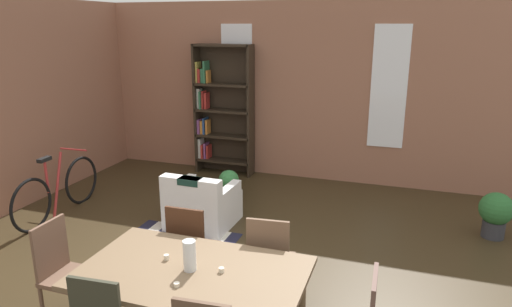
# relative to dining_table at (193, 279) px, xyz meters

# --- Properties ---
(back_wall_brick) EXTENTS (8.24, 0.12, 2.95)m
(back_wall_brick) POSITION_rel_dining_table_xyz_m (-0.10, 4.65, 0.81)
(back_wall_brick) COLOR #9C654E
(back_wall_brick) RESTS_ON ground
(window_pane_0) EXTENTS (0.55, 0.02, 1.91)m
(window_pane_0) POSITION_rel_dining_table_xyz_m (-1.36, 4.58, 0.96)
(window_pane_0) COLOR white
(window_pane_1) EXTENTS (0.55, 0.02, 1.91)m
(window_pane_1) POSITION_rel_dining_table_xyz_m (1.17, 4.58, 0.96)
(window_pane_1) COLOR white
(dining_table) EXTENTS (1.75, 1.04, 0.74)m
(dining_table) POSITION_rel_dining_table_xyz_m (0.00, 0.00, 0.00)
(dining_table) COLOR brown
(dining_table) RESTS_ON ground
(vase_on_table) EXTENTS (0.10, 0.10, 0.25)m
(vase_on_table) POSITION_rel_dining_table_xyz_m (-0.02, 0.00, 0.20)
(vase_on_table) COLOR silver
(vase_on_table) RESTS_ON dining_table
(tealight_candle_0) EXTENTS (0.04, 0.04, 0.03)m
(tealight_candle_0) POSITION_rel_dining_table_xyz_m (-0.01, -0.24, 0.09)
(tealight_candle_0) COLOR silver
(tealight_candle_0) RESTS_ON dining_table
(tealight_candle_1) EXTENTS (0.04, 0.04, 0.04)m
(tealight_candle_1) POSITION_rel_dining_table_xyz_m (-0.27, 0.08, 0.10)
(tealight_candle_1) COLOR silver
(tealight_candle_1) RESTS_ON dining_table
(tealight_candle_2) EXTENTS (0.04, 0.04, 0.04)m
(tealight_candle_2) POSITION_rel_dining_table_xyz_m (0.22, 0.05, 0.10)
(tealight_candle_2) COLOR silver
(tealight_candle_2) RESTS_ON dining_table
(dining_chair_far_left) EXTENTS (0.41, 0.41, 0.95)m
(dining_chair_far_left) POSITION_rel_dining_table_xyz_m (-0.39, 0.75, -0.15)
(dining_chair_far_left) COLOR #402415
(dining_chair_far_left) RESTS_ON ground
(dining_chair_far_right) EXTENTS (0.44, 0.44, 0.95)m
(dining_chair_far_right) POSITION_rel_dining_table_xyz_m (0.40, 0.75, -0.15)
(dining_chair_far_right) COLOR brown
(dining_chair_far_right) RESTS_ON ground
(dining_chair_head_left) EXTENTS (0.40, 0.40, 0.95)m
(dining_chair_head_left) POSITION_rel_dining_table_xyz_m (-1.25, 0.00, -0.15)
(dining_chair_head_left) COLOR brown
(dining_chair_head_left) RESTS_ON ground
(bookshelf_tall) EXTENTS (1.03, 0.29, 2.25)m
(bookshelf_tall) POSITION_rel_dining_table_xyz_m (-1.62, 4.41, 0.47)
(bookshelf_tall) COLOR #2D2319
(bookshelf_tall) RESTS_ON ground
(armchair_white) EXTENTS (0.83, 0.83, 0.75)m
(armchair_white) POSITION_rel_dining_table_xyz_m (-0.98, 2.22, -0.39)
(armchair_white) COLOR white
(armchair_white) RESTS_ON ground
(bicycle_second) EXTENTS (0.44, 1.73, 0.90)m
(bicycle_second) POSITION_rel_dining_table_xyz_m (-3.02, 1.92, -0.31)
(bicycle_second) COLOR black
(bicycle_second) RESTS_ON ground
(potted_plant_by_shelf) EXTENTS (0.41, 0.41, 0.58)m
(potted_plant_by_shelf) POSITION_rel_dining_table_xyz_m (2.62, 3.07, -0.33)
(potted_plant_by_shelf) COLOR #333338
(potted_plant_by_shelf) RESTS_ON ground
(potted_plant_corner) EXTENTS (0.31, 0.31, 0.45)m
(potted_plant_corner) POSITION_rel_dining_table_xyz_m (-1.00, 3.22, -0.41)
(potted_plant_corner) COLOR #9E6042
(potted_plant_corner) RESTS_ON ground
(striped_rug) EXTENTS (1.37, 0.89, 0.01)m
(striped_rug) POSITION_rel_dining_table_xyz_m (-1.06, 1.70, -0.66)
(striped_rug) COLOR #1E1E33
(striped_rug) RESTS_ON ground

